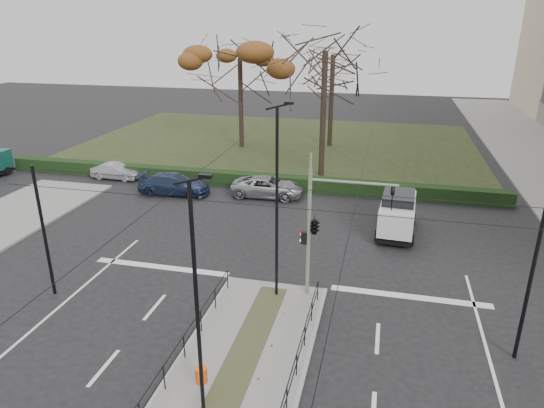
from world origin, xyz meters
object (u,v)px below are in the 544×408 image
(parked_car_third, at_px, (174,184))
(white_van, at_px, (397,212))
(streetlamp_median_near, at_px, (198,310))
(parked_car_fourth, at_px, (267,187))
(traffic_light, at_px, (317,224))
(streetlamp_median_far, at_px, (277,203))
(parked_car_second, at_px, (116,171))
(rust_tree, at_px, (240,58))
(bare_tree_center, at_px, (333,62))
(bare_tree_near, at_px, (325,60))
(litter_bin, at_px, (201,375))

(parked_car_third, bearing_deg, white_van, -105.81)
(streetlamp_median_near, relative_size, parked_car_fourth, 1.59)
(traffic_light, xyz_separation_m, streetlamp_median_far, (-1.60, -0.50, 0.98))
(streetlamp_median_far, xyz_separation_m, parked_car_second, (-15.98, 13.92, -3.85))
(parked_car_fourth, bearing_deg, traffic_light, -159.64)
(streetlamp_median_far, height_order, rust_tree, rust_tree)
(rust_tree, bearing_deg, streetlamp_median_near, -75.12)
(parked_car_second, xyz_separation_m, parked_car_fourth, (12.39, -1.15, 0.08))
(bare_tree_center, xyz_separation_m, bare_tree_near, (0.56, -9.91, 0.84))
(streetlamp_median_far, relative_size, parked_car_second, 2.27)
(streetlamp_median_far, bearing_deg, rust_tree, 109.97)
(parked_car_second, bearing_deg, traffic_light, -126.92)
(bare_tree_center, bearing_deg, litter_bin, -89.76)
(bare_tree_center, bearing_deg, rust_tree, -163.09)
(streetlamp_median_near, relative_size, parked_car_third, 1.56)
(parked_car_third, height_order, bare_tree_center, bare_tree_center)
(traffic_light, bearing_deg, parked_car_fourth, 112.95)
(traffic_light, distance_m, parked_car_fourth, 13.62)
(streetlamp_median_far, distance_m, white_van, 10.40)
(bare_tree_center, bearing_deg, white_van, -72.36)
(traffic_light, bearing_deg, bare_tree_near, 97.03)
(parked_car_fourth, xyz_separation_m, white_van, (8.74, -4.32, 0.57))
(bare_tree_center, bearing_deg, streetlamp_median_far, -87.66)
(parked_car_third, bearing_deg, streetlamp_median_near, -157.31)
(streetlamp_median_far, bearing_deg, traffic_light, 17.27)
(litter_bin, distance_m, rust_tree, 34.17)
(parked_car_fourth, height_order, bare_tree_near, bare_tree_near)
(streetlamp_median_far, bearing_deg, litter_bin, -98.81)
(litter_bin, relative_size, parked_car_third, 0.20)
(streetlamp_median_near, relative_size, streetlamp_median_far, 0.93)
(litter_bin, distance_m, parked_car_second, 25.34)
(parked_car_third, xyz_separation_m, white_van, (15.26, -3.27, 0.53))
(bare_tree_center, bearing_deg, bare_tree_near, -86.79)
(litter_bin, xyz_separation_m, parked_car_fourth, (-2.59, 19.29, -0.17))
(streetlamp_median_far, height_order, bare_tree_center, bare_tree_center)
(traffic_light, xyz_separation_m, litter_bin, (-2.61, -7.02, -2.62))
(bare_tree_near, bearing_deg, streetlamp_median_near, -89.72)
(streetlamp_median_far, height_order, parked_car_third, streetlamp_median_far)
(streetlamp_median_far, bearing_deg, parked_car_third, 130.80)
(traffic_light, xyz_separation_m, streetlamp_median_near, (-2.08, -8.20, 0.67))
(litter_bin, height_order, parked_car_fourth, parked_car_fourth)
(streetlamp_median_far, relative_size, bare_tree_near, 0.68)
(white_van, bearing_deg, streetlamp_median_far, -121.32)
(streetlamp_median_far, distance_m, parked_car_third, 15.93)
(litter_bin, height_order, parked_car_second, parked_car_second)
(bare_tree_center, bearing_deg, streetlamp_median_near, -88.91)
(streetlamp_median_near, height_order, white_van, streetlamp_median_near)
(litter_bin, relative_size, white_van, 0.22)
(streetlamp_median_far, xyz_separation_m, parked_car_third, (-10.12, 11.72, -3.73))
(litter_bin, height_order, white_van, white_van)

